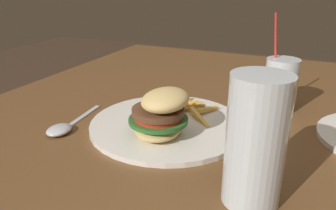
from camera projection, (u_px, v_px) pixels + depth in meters
dining_table at (241, 164)px, 0.68m from camera, size 1.37×1.26×0.73m
meal_plate_near at (166, 118)px, 0.65m from camera, size 0.32×0.32×0.10m
beer_glass at (255, 146)px, 0.43m from camera, size 0.08×0.08×0.18m
juice_glass at (280, 86)px, 0.74m from camera, size 0.07×0.07×0.22m
spoon at (61, 128)px, 0.65m from camera, size 0.18×0.05×0.02m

